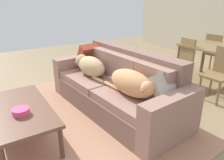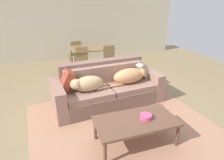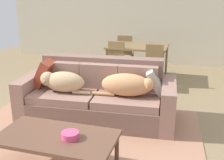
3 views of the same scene
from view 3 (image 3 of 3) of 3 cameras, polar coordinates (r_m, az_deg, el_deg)
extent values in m
plane|color=#8E7754|center=(4.40, -3.21, -8.37)|extent=(10.00, 10.00, 0.00)
cube|color=beige|center=(7.85, 6.75, 13.37)|extent=(8.00, 0.12, 2.70)
cube|color=tan|center=(3.76, -7.56, -13.27)|extent=(3.52, 3.17, 0.01)
cube|color=#795A4E|center=(4.40, -3.05, -5.87)|extent=(2.04, 1.13, 0.34)
cube|color=#946D60|center=(4.46, -9.23, -2.57)|extent=(1.03, 1.00, 0.12)
cube|color=#946D60|center=(4.23, 3.37, -3.53)|extent=(1.03, 1.00, 0.12)
cube|color=#795A4E|center=(4.56, -2.02, 1.96)|extent=(1.98, 0.41, 0.46)
cube|color=#946D60|center=(4.57, -10.02, 1.26)|extent=(0.61, 0.21, 0.39)
cube|color=#946D60|center=(4.39, -2.59, 0.83)|extent=(0.61, 0.21, 0.39)
cube|color=#946D60|center=(4.29, 5.33, 0.35)|extent=(0.61, 0.21, 0.39)
cube|color=#946D60|center=(4.72, -15.95, -2.89)|extent=(0.29, 0.98, 0.65)
cube|color=#946D60|center=(4.22, 11.38, -5.05)|extent=(0.29, 0.98, 0.65)
ellipsoid|color=tan|center=(4.28, -9.67, -0.38)|extent=(0.64, 0.36, 0.32)
sphere|color=tan|center=(4.35, -13.03, 0.24)|extent=(0.22, 0.22, 0.22)
cone|color=#947857|center=(4.27, -13.55, -0.29)|extent=(0.11, 0.13, 0.10)
cylinder|color=tan|center=(4.18, -6.31, -2.56)|extent=(0.28, 0.07, 0.05)
ellipsoid|color=tan|center=(4.06, 2.96, -0.99)|extent=(0.76, 0.39, 0.34)
sphere|color=tan|center=(4.00, 7.36, -0.92)|extent=(0.19, 0.19, 0.19)
cone|color=#9A6C46|center=(3.93, 7.26, -1.44)|extent=(0.09, 0.11, 0.08)
cylinder|color=tan|center=(4.11, -1.79, -2.81)|extent=(0.33, 0.08, 0.05)
cube|color=#953B28|center=(4.63, -13.41, 1.40)|extent=(0.37, 0.48, 0.47)
cube|color=#B1A99B|center=(4.23, 8.93, -0.28)|extent=(0.36, 0.44, 0.40)
cube|color=brown|center=(3.14, -11.25, -11.42)|extent=(1.30, 0.67, 0.04)
cylinder|color=brown|center=(3.75, -17.28, -10.72)|extent=(0.05, 0.05, 0.40)
cylinder|color=brown|center=(3.29, 0.98, -14.10)|extent=(0.05, 0.05, 0.40)
cylinder|color=#EA4C7F|center=(3.05, -8.55, -11.10)|extent=(0.19, 0.19, 0.07)
cube|color=olive|center=(6.33, 5.35, 6.91)|extent=(1.31, 0.94, 0.04)
cylinder|color=brown|center=(6.16, -1.08, 3.00)|extent=(0.05, 0.05, 0.73)
cylinder|color=brown|center=(5.92, 10.20, 2.10)|extent=(0.05, 0.05, 0.73)
cylinder|color=brown|center=(6.94, 1.02, 4.70)|extent=(0.05, 0.05, 0.73)
cylinder|color=brown|center=(6.73, 11.06, 3.95)|extent=(0.05, 0.05, 0.73)
cube|color=olive|center=(5.91, 0.28, 3.15)|extent=(0.42, 0.42, 0.04)
cube|color=olive|center=(6.02, 0.86, 5.80)|extent=(0.36, 0.05, 0.45)
cylinder|color=brown|center=(5.88, -1.83, 0.70)|extent=(0.04, 0.04, 0.42)
cylinder|color=brown|center=(5.77, 1.32, 0.37)|extent=(0.04, 0.04, 0.42)
cylinder|color=brown|center=(6.18, -0.69, 1.57)|extent=(0.04, 0.04, 0.42)
cylinder|color=brown|center=(6.08, 2.32, 1.27)|extent=(0.04, 0.04, 0.42)
cube|color=olive|center=(5.69, 8.38, 2.23)|extent=(0.42, 0.42, 0.04)
cube|color=olive|center=(5.81, 8.67, 5.02)|extent=(0.36, 0.05, 0.45)
cylinder|color=brown|center=(5.61, 6.37, -0.31)|extent=(0.04, 0.04, 0.41)
cylinder|color=brown|center=(5.58, 9.83, -0.57)|extent=(0.04, 0.04, 0.41)
cylinder|color=brown|center=(5.93, 6.82, 0.68)|extent=(0.04, 0.04, 0.41)
cylinder|color=brown|center=(5.91, 10.09, 0.44)|extent=(0.04, 0.04, 0.41)
cube|color=olive|center=(7.08, 2.81, 5.69)|extent=(0.44, 0.44, 0.04)
cube|color=olive|center=(6.86, 2.63, 7.30)|extent=(0.36, 0.07, 0.43)
cylinder|color=brown|center=(7.28, 4.30, 4.07)|extent=(0.04, 0.04, 0.44)
cylinder|color=brown|center=(7.32, 1.65, 4.20)|extent=(0.04, 0.04, 0.44)
cylinder|color=brown|center=(6.95, 3.98, 3.42)|extent=(0.04, 0.04, 0.44)
cylinder|color=brown|center=(7.00, 1.21, 3.56)|extent=(0.04, 0.04, 0.44)
camera|label=1|loc=(2.44, 46.31, 6.94)|focal=34.86mm
camera|label=2|loc=(2.53, -73.08, 11.63)|focal=30.67mm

